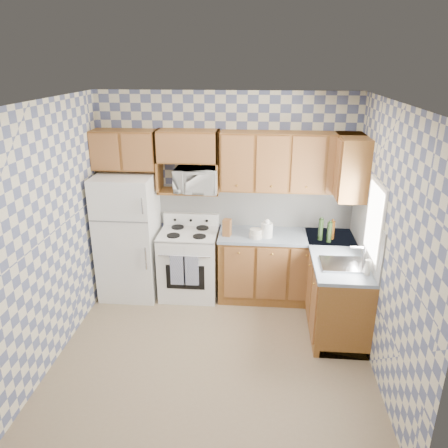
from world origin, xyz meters
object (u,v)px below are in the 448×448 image
Objects in this scene: stove_body at (189,264)px; microwave at (197,180)px; electric_kettle at (267,230)px; refrigerator at (129,236)px.

microwave is (0.12, 0.10, 1.15)m from stove_body.
electric_kettle is at bearing -8.15° from microwave.
microwave is at bearing 7.73° from refrigerator.
electric_kettle is (0.92, -0.18, -0.59)m from microwave.
refrigerator is at bearing -178.22° from stove_body.
microwave reaches higher than stove_body.
electric_kettle is at bearing -4.26° from stove_body.
stove_body is at bearing -136.51° from microwave.
microwave reaches higher than electric_kettle.
refrigerator is 0.89m from stove_body.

